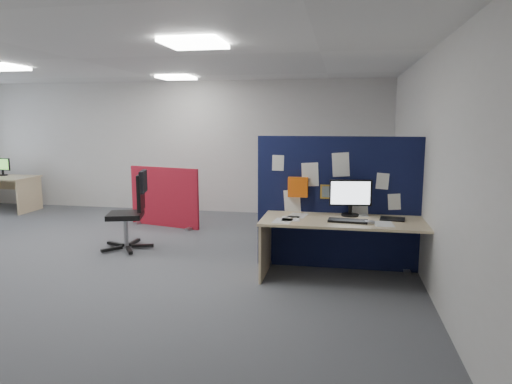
% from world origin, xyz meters
% --- Properties ---
extents(floor, '(9.00, 9.00, 0.00)m').
position_xyz_m(floor, '(0.00, 0.00, 0.00)').
color(floor, '#54565C').
rests_on(floor, ground).
extents(ceiling, '(9.00, 7.00, 0.02)m').
position_xyz_m(ceiling, '(0.00, 0.00, 2.70)').
color(ceiling, white).
rests_on(ceiling, wall_back).
extents(wall_back, '(9.00, 0.02, 2.70)m').
position_xyz_m(wall_back, '(0.00, 3.50, 1.35)').
color(wall_back, silver).
rests_on(wall_back, floor).
extents(wall_right, '(0.02, 7.00, 2.70)m').
position_xyz_m(wall_right, '(4.50, 0.00, 1.35)').
color(wall_right, silver).
rests_on(wall_right, floor).
extents(ceiling_lights, '(4.10, 4.10, 0.04)m').
position_xyz_m(ceiling_lights, '(0.33, 0.67, 2.67)').
color(ceiling_lights, white).
rests_on(ceiling_lights, ceiling).
extents(navy_divider, '(2.06, 0.30, 1.70)m').
position_xyz_m(navy_divider, '(3.46, 0.16, 0.85)').
color(navy_divider, '#0E0F35').
rests_on(navy_divider, floor).
extents(main_desk, '(1.99, 0.88, 0.73)m').
position_xyz_m(main_desk, '(3.58, -0.19, 0.57)').
color(main_desk, '#DBB88C').
rests_on(main_desk, floor).
extents(monitor_main, '(0.51, 0.21, 0.45)m').
position_xyz_m(monitor_main, '(3.64, -0.01, 0.98)').
color(monitor_main, black).
rests_on(monitor_main, main_desk).
extents(keyboard, '(0.46, 0.21, 0.02)m').
position_xyz_m(keyboard, '(3.61, -0.37, 0.74)').
color(keyboard, black).
rests_on(keyboard, main_desk).
extents(mouse, '(0.11, 0.08, 0.03)m').
position_xyz_m(mouse, '(3.85, -0.41, 0.74)').
color(mouse, gray).
rests_on(mouse, main_desk).
extents(paper_tray, '(0.31, 0.26, 0.01)m').
position_xyz_m(paper_tray, '(4.13, -0.15, 0.74)').
color(paper_tray, black).
rests_on(paper_tray, main_desk).
extents(red_divider, '(1.40, 0.41, 1.07)m').
position_xyz_m(red_divider, '(0.40, 1.99, 0.52)').
color(red_divider, '#AA161E').
rests_on(red_divider, floor).
extents(monitor_second, '(0.41, 0.19, 0.38)m').
position_xyz_m(monitor_second, '(-3.62, 2.90, 0.94)').
color(monitor_second, black).
rests_on(monitor_second, second_desk).
extents(office_chair, '(0.76, 0.73, 1.15)m').
position_xyz_m(office_chair, '(0.52, 0.50, 0.65)').
color(office_chair, black).
rests_on(office_chair, floor).
extents(desk_papers, '(1.38, 0.87, 0.00)m').
position_xyz_m(desk_papers, '(3.31, -0.24, 0.73)').
color(desk_papers, white).
rests_on(desk_papers, main_desk).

